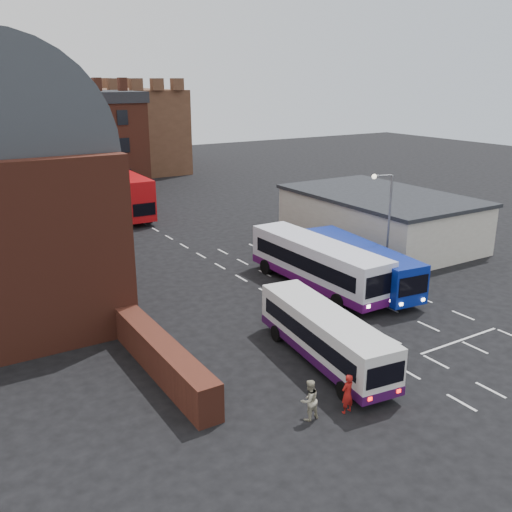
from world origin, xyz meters
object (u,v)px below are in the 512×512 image
pedestrian_beige (309,400)px  bus_blue (360,262)px  bus_red_double (126,194)px  bus_white_outbound (325,333)px  pedestrian_red (347,394)px  bus_white_inbound (317,261)px  street_lamp (386,217)px

pedestrian_beige → bus_blue: bearing=-142.0°
bus_red_double → pedestrian_beige: bus_red_double is taller
bus_white_outbound → bus_red_double: size_ratio=0.90×
pedestrian_red → bus_red_double: bearing=-103.8°
pedestrian_beige → bus_red_double: bearing=-102.1°
bus_white_outbound → pedestrian_beige: (-3.70, -3.68, -0.67)m
bus_white_outbound → bus_red_double: 35.62m
bus_white_inbound → bus_blue: bus_white_inbound is taller
bus_red_double → pedestrian_beige: (-6.07, -39.21, -1.44)m
bus_blue → pedestrian_beige: 16.63m
pedestrian_beige → bus_white_outbound: bearing=-138.4°
bus_white_outbound → street_lamp: size_ratio=1.32×
street_lamp → pedestrian_red: (-13.16, -11.62, -3.66)m
bus_white_outbound → pedestrian_beige: 5.26m
bus_red_double → street_lamp: (8.76, -28.03, 2.21)m
street_lamp → pedestrian_beige: 18.92m
bus_white_inbound → pedestrian_beige: size_ratio=6.65×
pedestrian_beige → street_lamp: bearing=-146.3°
bus_red_double → pedestrian_beige: bearing=82.9°
bus_white_outbound → bus_white_inbound: (6.16, 8.58, 0.36)m
street_lamp → pedestrian_beige: size_ratio=4.19×
pedestrian_red → bus_white_inbound: bearing=-130.3°
street_lamp → pedestrian_red: street_lamp is taller
bus_red_double → street_lamp: bearing=109.1°
pedestrian_red → pedestrian_beige: 1.73m
bus_red_double → street_lamp: size_ratio=1.47×
bus_blue → bus_red_double: (-6.40, 28.25, 0.60)m
bus_blue → pedestrian_beige: size_ratio=6.11×
bus_white_inbound → pedestrian_red: size_ratio=6.70×
street_lamp → pedestrian_red: 17.93m
bus_white_outbound → bus_blue: (8.78, 7.28, 0.17)m
pedestrian_beige → bus_white_inbound: bearing=-132.1°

